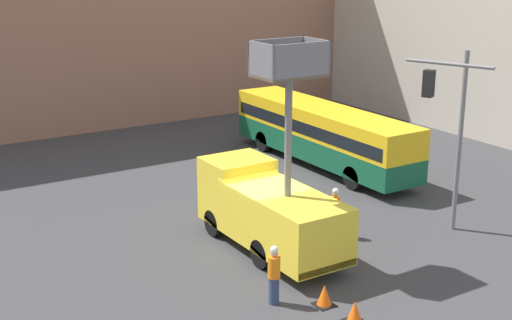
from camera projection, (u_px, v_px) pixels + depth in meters
name	position (u px, v px, depth m)	size (l,w,h in m)	color
ground_plane	(264.00, 247.00, 25.79)	(120.00, 120.00, 0.00)	#38383A
building_backdrop_far	(49.00, 3.00, 43.63)	(44.00, 10.00, 14.42)	#936651
utility_truck	(269.00, 207.00, 25.13)	(2.36, 6.66, 7.59)	yellow
city_bus	(322.00, 131.00, 35.07)	(2.47, 11.99, 2.95)	#145638
traffic_light_pole	(451.00, 118.00, 25.37)	(3.26, 3.01, 6.89)	slate
road_worker_near_truck	(274.00, 275.00, 21.45)	(0.38, 0.38, 1.89)	navy
road_worker_directing	(335.00, 212.00, 26.52)	(0.38, 0.38, 1.91)	navy
traffic_cone_near_truck	(355.00, 312.00, 20.55)	(0.57, 0.57, 0.65)	black
traffic_cone_mid_road	(324.00, 296.00, 21.51)	(0.59, 0.59, 0.68)	black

